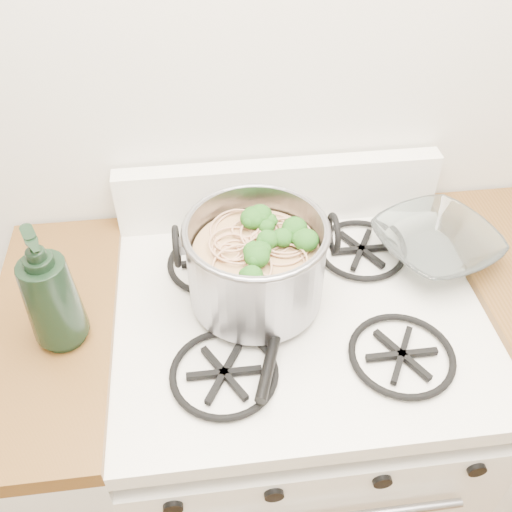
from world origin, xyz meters
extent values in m
plane|color=silver|center=(0.00, 1.60, 1.35)|extent=(3.60, 0.00, 3.60)
cube|color=white|center=(0.00, 1.27, 0.41)|extent=(0.76, 0.65, 0.81)
cube|color=white|center=(0.00, 1.27, 0.88)|extent=(0.76, 0.65, 0.04)
cube|color=black|center=(0.00, 1.27, 0.91)|extent=(0.60, 0.56, 0.02)
cylinder|color=black|center=(-0.28, 0.95, 0.78)|extent=(0.04, 0.03, 0.04)
cylinder|color=black|center=(-0.10, 0.95, 0.78)|extent=(0.04, 0.03, 0.04)
cylinder|color=black|center=(0.10, 0.95, 0.78)|extent=(0.04, 0.03, 0.04)
cylinder|color=black|center=(0.28, 0.95, 0.78)|extent=(0.04, 0.03, 0.04)
cube|color=silver|center=(-0.51, 1.27, 0.44)|extent=(0.25, 0.65, 0.88)
cube|color=#5A3915|center=(-0.51, 1.27, 0.90)|extent=(0.25, 0.65, 0.04)
cylinder|color=gray|center=(-0.09, 1.30, 1.01)|extent=(0.27, 0.27, 0.18)
torus|color=gray|center=(-0.09, 1.30, 1.10)|extent=(0.28, 0.28, 0.01)
torus|color=black|center=(-0.24, 1.30, 1.07)|extent=(0.01, 0.08, 0.08)
torus|color=black|center=(0.06, 1.30, 1.07)|extent=(0.01, 0.08, 0.08)
cylinder|color=#A57C4D|center=(-0.09, 1.30, 0.99)|extent=(0.25, 0.25, 0.13)
sphere|color=#1E5215|center=(-0.09, 1.30, 1.07)|extent=(0.04, 0.04, 0.04)
sphere|color=#1E5215|center=(-0.09, 1.30, 1.07)|extent=(0.04, 0.04, 0.04)
sphere|color=#1E5215|center=(-0.09, 1.30, 1.07)|extent=(0.04, 0.04, 0.04)
sphere|color=#1E5215|center=(-0.09, 1.30, 1.07)|extent=(0.04, 0.04, 0.04)
sphere|color=#1E5215|center=(-0.09, 1.30, 1.07)|extent=(0.04, 0.04, 0.04)
sphere|color=#1E5215|center=(-0.09, 1.30, 1.07)|extent=(0.04, 0.04, 0.04)
sphere|color=#1E5215|center=(-0.09, 1.30, 1.07)|extent=(0.04, 0.04, 0.04)
sphere|color=#1E5215|center=(-0.09, 1.30, 1.07)|extent=(0.04, 0.04, 0.04)
sphere|color=#1E5215|center=(-0.09, 1.30, 1.07)|extent=(0.04, 0.04, 0.04)
sphere|color=#1E5215|center=(-0.09, 1.30, 1.07)|extent=(0.04, 0.04, 0.04)
sphere|color=#1E5215|center=(-0.09, 1.30, 1.07)|extent=(0.04, 0.04, 0.04)
sphere|color=#1E5215|center=(-0.09, 1.30, 1.07)|extent=(0.04, 0.04, 0.04)
sphere|color=#1E5215|center=(-0.09, 1.30, 1.07)|extent=(0.04, 0.04, 0.04)
imported|color=white|center=(0.32, 1.37, 0.94)|extent=(0.13, 0.13, 0.02)
imported|color=black|center=(-0.47, 1.23, 1.05)|extent=(0.14, 0.14, 0.27)
camera|label=1|loc=(-0.19, 0.49, 1.79)|focal=40.00mm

